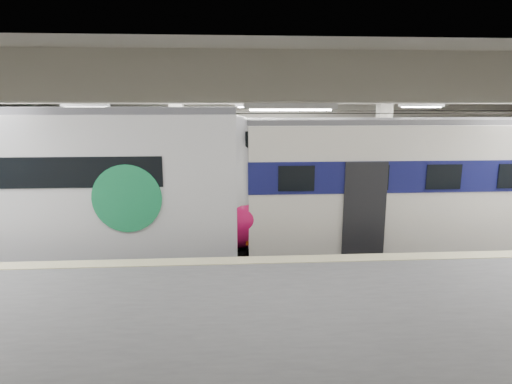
{
  "coord_description": "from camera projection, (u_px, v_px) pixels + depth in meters",
  "views": [
    {
      "loc": [
        -1.09,
        -13.48,
        4.97
      ],
      "look_at": [
        -0.13,
        1.0,
        2.0
      ],
      "focal_mm": 30.0,
      "sensor_mm": 36.0,
      "label": 1
    }
  ],
  "objects": [
    {
      "name": "far_train",
      "position": [
        70.0,
        169.0,
        18.66
      ],
      "size": [
        13.47,
        3.1,
        4.3
      ],
      "rotation": [
        0.0,
        0.0,
        0.03
      ],
      "color": "silver",
      "rests_on": "ground"
    },
    {
      "name": "station_hall",
      "position": [
        267.0,
        168.0,
        11.9
      ],
      "size": [
        36.0,
        24.0,
        5.75
      ],
      "color": "black",
      "rests_on": "ground"
    },
    {
      "name": "modern_emu",
      "position": [
        56.0,
        188.0,
        13.35
      ],
      "size": [
        15.43,
        3.18,
        4.9
      ],
      "color": "silver",
      "rests_on": "ground"
    },
    {
      "name": "older_rer",
      "position": [
        451.0,
        184.0,
        14.18
      ],
      "size": [
        13.8,
        3.04,
        4.54
      ],
      "color": "silver",
      "rests_on": "ground"
    }
  ]
}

